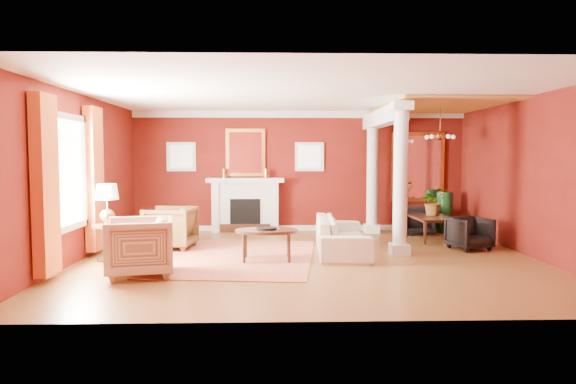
{
  "coord_description": "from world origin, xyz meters",
  "views": [
    {
      "loc": [
        -0.61,
        -9.0,
        1.81
      ],
      "look_at": [
        -0.35,
        0.48,
        1.15
      ],
      "focal_mm": 32.0,
      "sensor_mm": 36.0,
      "label": 1
    }
  ],
  "objects_px": {
    "armchair_stripe": "(139,244)",
    "side_table": "(107,210)",
    "dining_table": "(432,221)",
    "armchair_leopard": "(170,225)",
    "sofa": "(342,229)",
    "coffee_table": "(267,232)"
  },
  "relations": [
    {
      "from": "side_table",
      "to": "dining_table",
      "type": "relative_size",
      "value": 0.91
    },
    {
      "from": "side_table",
      "to": "coffee_table",
      "type": "bearing_deg",
      "value": -2.19
    },
    {
      "from": "sofa",
      "to": "side_table",
      "type": "distance_m",
      "value": 4.22
    },
    {
      "from": "armchair_stripe",
      "to": "side_table",
      "type": "bearing_deg",
      "value": -156.11
    },
    {
      "from": "side_table",
      "to": "armchair_stripe",
      "type": "bearing_deg",
      "value": -54.49
    },
    {
      "from": "sofa",
      "to": "armchair_leopard",
      "type": "distance_m",
      "value": 3.35
    },
    {
      "from": "coffee_table",
      "to": "side_table",
      "type": "distance_m",
      "value": 2.79
    },
    {
      "from": "side_table",
      "to": "dining_table",
      "type": "distance_m",
      "value": 6.68
    },
    {
      "from": "armchair_leopard",
      "to": "coffee_table",
      "type": "bearing_deg",
      "value": 64.57
    },
    {
      "from": "sofa",
      "to": "coffee_table",
      "type": "relative_size",
      "value": 2.11
    },
    {
      "from": "armchair_stripe",
      "to": "side_table",
      "type": "xyz_separation_m",
      "value": [
        -0.85,
        1.19,
        0.39
      ]
    },
    {
      "from": "armchair_stripe",
      "to": "side_table",
      "type": "distance_m",
      "value": 1.51
    },
    {
      "from": "sofa",
      "to": "armchair_stripe",
      "type": "bearing_deg",
      "value": 121.28
    },
    {
      "from": "sofa",
      "to": "coffee_table",
      "type": "distance_m",
      "value": 1.56
    },
    {
      "from": "armchair_stripe",
      "to": "coffee_table",
      "type": "distance_m",
      "value": 2.2
    },
    {
      "from": "sofa",
      "to": "coffee_table",
      "type": "bearing_deg",
      "value": 119.17
    },
    {
      "from": "armchair_leopard",
      "to": "dining_table",
      "type": "distance_m",
      "value": 5.56
    },
    {
      "from": "armchair_stripe",
      "to": "dining_table",
      "type": "xyz_separation_m",
      "value": [
        5.47,
        3.29,
        -0.08
      ]
    },
    {
      "from": "armchair_leopard",
      "to": "sofa",
      "type": "bearing_deg",
      "value": 87.88
    },
    {
      "from": "armchair_stripe",
      "to": "coffee_table",
      "type": "bearing_deg",
      "value": 107.97
    },
    {
      "from": "dining_table",
      "to": "armchair_leopard",
      "type": "bearing_deg",
      "value": 97.96
    },
    {
      "from": "dining_table",
      "to": "coffee_table",
      "type": "bearing_deg",
      "value": 119.48
    }
  ]
}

